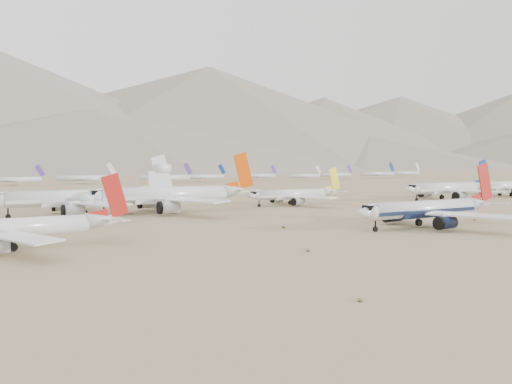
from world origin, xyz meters
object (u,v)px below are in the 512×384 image
main_airliner (430,209)px  row2_white_trijet (86,197)px  row2_navy_widebody (449,188)px  second_airliner (17,228)px

main_airliner → row2_white_trijet: row2_white_trijet is taller
row2_navy_widebody → main_airliner: bearing=-143.5°
second_airliner → row2_navy_widebody: size_ratio=0.80×
main_airliner → row2_navy_widebody: (79.70, 58.93, 0.50)m
row2_white_trijet → second_airliner: bearing=-112.8°
row2_navy_widebody → row2_white_trijet: bearing=175.3°
main_airliner → row2_navy_widebody: size_ratio=0.92×
main_airliner → second_airliner: main_airliner is taller
second_airliner → row2_white_trijet: bearing=67.2°
row2_navy_widebody → row2_white_trijet: row2_white_trijet is taller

